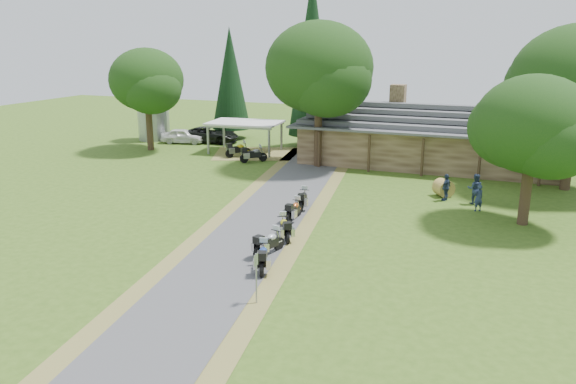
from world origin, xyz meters
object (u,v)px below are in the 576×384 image
at_px(motorcycle_row_b, 269,242).
at_px(motorcycle_row_d, 294,209).
at_px(carport, 245,137).
at_px(motorcycle_row_e, 303,198).
at_px(hay_bale, 444,188).
at_px(car_dark_suv, 210,131).
at_px(motorcycle_carport_b, 254,154).
at_px(motorcycle_row_a, 263,256).
at_px(motorcycle_carport_a, 238,149).
at_px(silo, 153,108).
at_px(motorcycle_row_c, 285,227).
at_px(car_white_sedan, 183,134).
at_px(lodge, 431,134).

height_order(motorcycle_row_b, motorcycle_row_d, motorcycle_row_b).
height_order(carport, motorcycle_row_e, carport).
distance_m(motorcycle_row_b, hay_bale, 14.93).
relative_size(car_dark_suv, motorcycle_carport_b, 2.90).
bearing_deg(carport, motorcycle_row_a, -67.70).
distance_m(car_dark_suv, motorcycle_carport_a, 7.66).
bearing_deg(motorcycle_row_e, silo, 41.72).
xyz_separation_m(motorcycle_row_a, motorcycle_row_c, (-0.58, 4.09, -0.02)).
relative_size(motorcycle_row_d, motorcycle_row_e, 1.00).
bearing_deg(motorcycle_row_a, silo, 21.83).
xyz_separation_m(carport, motorcycle_carport_a, (0.33, -2.19, -0.66)).
height_order(car_dark_suv, motorcycle_row_c, car_dark_suv).
bearing_deg(carport, motorcycle_carport_b, -60.68).
relative_size(carport, motorcycle_row_a, 3.30).
bearing_deg(car_dark_suv, silo, 90.46).
relative_size(silo, motorcycle_row_c, 3.38).
xyz_separation_m(car_white_sedan, motorcycle_row_a, (19.57, -25.60, -0.25)).
bearing_deg(motorcycle_row_e, hay_bale, -63.11).
bearing_deg(motorcycle_row_b, lodge, 5.19).
bearing_deg(car_white_sedan, motorcycle_carport_b, -131.32).
bearing_deg(car_dark_suv, motorcycle_row_e, -143.41).
xyz_separation_m(silo, motorcycle_carport_b, (13.70, -6.11, -2.42)).
distance_m(lodge, motorcycle_row_d, 18.47).
relative_size(car_white_sedan, motorcycle_row_b, 2.84).
height_order(lodge, hay_bale, lodge).
height_order(motorcycle_row_c, motorcycle_row_e, motorcycle_row_c).
height_order(motorcycle_row_d, motorcycle_carport_a, motorcycle_carport_a).
distance_m(motorcycle_row_d, motorcycle_carport_a, 17.96).
height_order(motorcycle_row_e, motorcycle_carport_a, motorcycle_carport_a).
distance_m(carport, motorcycle_row_c, 22.87).
xyz_separation_m(lodge, motorcycle_row_b, (-4.46, -22.98, -1.80)).
height_order(lodge, motorcycle_row_d, lodge).
xyz_separation_m(car_dark_suv, motorcycle_row_c, (16.71, -22.84, -0.52)).
relative_size(motorcycle_row_c, motorcycle_carport_a, 0.90).
height_order(silo, carport, silo).
bearing_deg(motorcycle_row_c, motorcycle_row_b, 151.18).
distance_m(motorcycle_row_a, motorcycle_row_e, 9.50).
xyz_separation_m(carport, motorcycle_row_a, (12.07, -23.85, -0.71)).
height_order(carport, motorcycle_row_d, carport).
height_order(car_white_sedan, motorcycle_row_a, car_white_sedan).
height_order(car_white_sedan, car_dark_suv, car_dark_suv).
distance_m(car_dark_suv, hay_bale, 26.18).
bearing_deg(motorcycle_row_d, motorcycle_carport_a, 36.99).
xyz_separation_m(motorcycle_row_d, motorcycle_carport_b, (-8.42, 13.07, 0.09)).
xyz_separation_m(motorcycle_row_a, motorcycle_row_b, (-0.46, 1.76, -0.00)).
bearing_deg(motorcycle_carport_a, motorcycle_row_c, -107.12).
bearing_deg(car_white_sedan, silo, 66.54).
distance_m(lodge, hay_bale, 9.98).
height_order(carport, motorcycle_carport_b, carport).
bearing_deg(motorcycle_row_d, car_dark_suv, 40.13).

